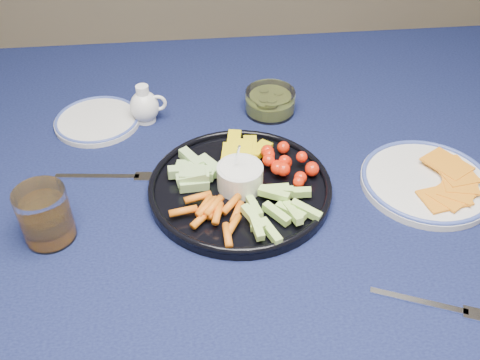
{
  "coord_description": "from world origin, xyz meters",
  "views": [
    {
      "loc": [
        -0.06,
        -0.81,
        1.39
      ],
      "look_at": [
        0.02,
        -0.09,
        0.78
      ],
      "focal_mm": 40.0,
      "sensor_mm": 36.0,
      "label": 1
    }
  ],
  "objects": [
    {
      "name": "fork_left",
      "position": [
        -0.21,
        -0.03,
        0.75
      ],
      "size": [
        0.19,
        0.04,
        0.0
      ],
      "color": "silver",
      "rests_on": "dining_table"
    },
    {
      "name": "crudite_platter",
      "position": [
        0.02,
        -0.09,
        0.77
      ],
      "size": [
        0.33,
        0.33,
        0.11
      ],
      "color": "black",
      "rests_on": "dining_table"
    },
    {
      "name": "creamer_pitcher",
      "position": [
        -0.15,
        0.16,
        0.78
      ],
      "size": [
        0.08,
        0.06,
        0.08
      ],
      "color": "white",
      "rests_on": "dining_table"
    },
    {
      "name": "fork_right",
      "position": [
        0.28,
        -0.37,
        0.75
      ],
      "size": [
        0.16,
        0.08,
        0.0
      ],
      "color": "silver",
      "rests_on": "dining_table"
    },
    {
      "name": "juice_tumbler",
      "position": [
        -0.3,
        -0.17,
        0.79
      ],
      "size": [
        0.08,
        0.08,
        0.1
      ],
      "color": "white",
      "rests_on": "dining_table"
    },
    {
      "name": "dining_table",
      "position": [
        0.0,
        0.0,
        0.66
      ],
      "size": [
        1.67,
        1.07,
        0.75
      ],
      "color": "#452417",
      "rests_on": "ground"
    },
    {
      "name": "side_plate_extra",
      "position": [
        -0.26,
        0.16,
        0.75
      ],
      "size": [
        0.18,
        0.18,
        0.01
      ],
      "color": "silver",
      "rests_on": "dining_table"
    },
    {
      "name": "pickle_bowl",
      "position": [
        0.11,
        0.16,
        0.77
      ],
      "size": [
        0.11,
        0.11,
        0.05
      ],
      "color": "white",
      "rests_on": "dining_table"
    },
    {
      "name": "cheese_plate",
      "position": [
        0.36,
        -0.11,
        0.76
      ],
      "size": [
        0.24,
        0.24,
        0.03
      ],
      "color": "silver",
      "rests_on": "dining_table"
    }
  ]
}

